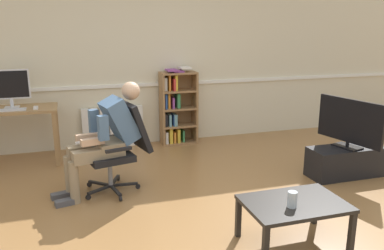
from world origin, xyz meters
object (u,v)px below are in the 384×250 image
(computer_mouse, at_px, (36,108))
(tv_stand, at_px, (346,162))
(computer_desk, at_px, (12,118))
(keyboard, at_px, (9,110))
(coffee_table, at_px, (294,207))
(bookshelf, at_px, (176,108))
(drinking_glass, at_px, (292,199))
(imac_monitor, at_px, (10,86))
(radiator, at_px, (113,127))
(office_chair, at_px, (121,144))
(person_seated, at_px, (106,136))
(tv_screen, at_px, (350,122))

(computer_mouse, relative_size, tv_stand, 0.11)
(computer_desk, distance_m, keyboard, 0.19)
(tv_stand, height_order, coffee_table, coffee_table)
(bookshelf, xyz_separation_m, drinking_glass, (0.11, -3.20, -0.11))
(imac_monitor, height_order, radiator, imac_monitor)
(imac_monitor, bearing_deg, drinking_glass, -51.33)
(computer_desk, height_order, drinking_glass, computer_desk)
(office_chair, relative_size, coffee_table, 1.18)
(computer_desk, distance_m, person_seated, 1.68)
(person_seated, xyz_separation_m, tv_stand, (2.83, -0.37, -0.47))
(coffee_table, bearing_deg, drinking_glass, -133.40)
(bookshelf, relative_size, drinking_glass, 9.03)
(keyboard, height_order, office_chair, office_chair)
(computer_desk, bearing_deg, computer_mouse, -20.96)
(bookshelf, bearing_deg, tv_screen, -49.92)
(tv_stand, distance_m, coffee_table, 1.88)
(bookshelf, height_order, person_seated, person_seated)
(computer_desk, relative_size, tv_stand, 1.22)
(keyboard, xyz_separation_m, coffee_table, (2.48, -2.70, -0.42))
(computer_mouse, xyz_separation_m, bookshelf, (1.98, 0.41, -0.21))
(radiator, height_order, drinking_glass, radiator)
(tv_screen, xyz_separation_m, coffee_table, (-1.45, -1.18, -0.33))
(tv_stand, relative_size, coffee_table, 1.11)
(imac_monitor, height_order, person_seated, imac_monitor)
(office_chair, distance_m, coffee_table, 2.01)
(person_seated, height_order, coffee_table, person_seated)
(drinking_glass, bearing_deg, person_seated, 128.91)
(tv_screen, bearing_deg, coffee_table, 115.44)
(bookshelf, bearing_deg, office_chair, -124.09)
(radiator, bearing_deg, computer_desk, -163.66)
(person_seated, distance_m, drinking_glass, 2.10)
(imac_monitor, xyz_separation_m, computer_mouse, (0.30, -0.20, -0.27))
(coffee_table, distance_m, drinking_glass, 0.15)
(tv_screen, bearing_deg, office_chair, 67.48)
(bookshelf, bearing_deg, keyboard, -169.46)
(radiator, bearing_deg, tv_stand, -38.29)
(computer_desk, xyz_separation_m, imac_monitor, (0.01, 0.08, 0.41))
(person_seated, height_order, tv_screen, person_seated)
(tv_screen, bearing_deg, computer_desk, 53.35)
(tv_stand, distance_m, drinking_glass, 1.99)
(computer_mouse, height_order, tv_screen, tv_screen)
(imac_monitor, relative_size, person_seated, 0.41)
(computer_desk, bearing_deg, person_seated, -49.68)
(radiator, distance_m, coffee_table, 3.42)
(tv_stand, relative_size, drinking_glass, 7.09)
(radiator, xyz_separation_m, coffee_table, (1.14, -3.23, 0.04))
(keyboard, xyz_separation_m, tv_screen, (3.93, -1.51, -0.09))
(keyboard, xyz_separation_m, radiator, (1.34, 0.53, -0.46))
(computer_mouse, distance_m, person_seated, 1.40)
(keyboard, relative_size, radiator, 0.45)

